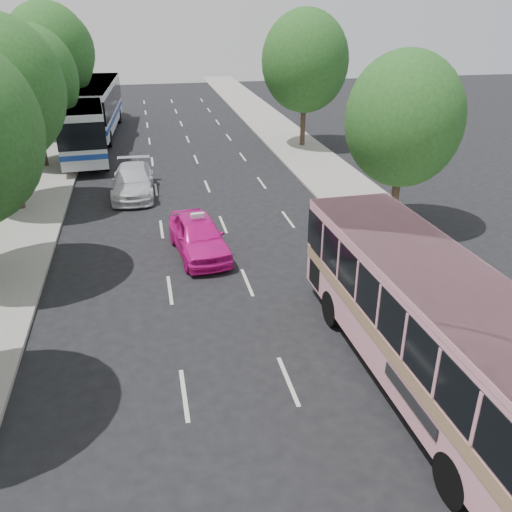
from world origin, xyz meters
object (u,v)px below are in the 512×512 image
object	(u,v)px
pink_taxi	(199,236)
tour_coach_front	(82,121)
pink_bus	(427,312)
tour_coach_rear	(96,104)
white_pickup	(133,181)

from	to	relation	value
pink_taxi	tour_coach_front	size ratio (longest dim) A/B	0.37
tour_coach_front	pink_bus	bearing A→B (deg)	-72.94
pink_bus	tour_coach_front	world-z (taller)	tour_coach_front
pink_bus	tour_coach_rear	world-z (taller)	tour_coach_rear
white_pickup	tour_coach_front	size ratio (longest dim) A/B	0.42
pink_taxi	tour_coach_front	world-z (taller)	tour_coach_front
white_pickup	tour_coach_rear	distance (m)	16.32
pink_taxi	tour_coach_front	bearing A→B (deg)	101.18
pink_taxi	tour_coach_rear	size ratio (longest dim) A/B	0.36
pink_taxi	tour_coach_rear	xyz separation A→B (m)	(-5.27, 24.44, 1.55)
tour_coach_rear	tour_coach_front	bearing A→B (deg)	-91.48
pink_taxi	white_pickup	size ratio (longest dim) A/B	0.89
pink_bus	tour_coach_front	bearing A→B (deg)	109.93
white_pickup	tour_coach_rear	world-z (taller)	tour_coach_rear
tour_coach_front	pink_taxi	bearing A→B (deg)	-76.32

